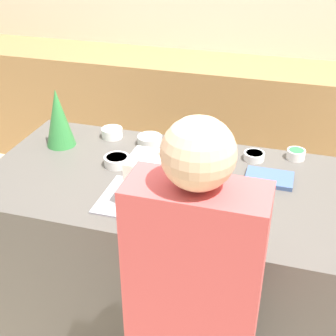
# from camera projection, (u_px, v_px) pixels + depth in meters

# --- Properties ---
(ground_plane) EXTENTS (12.00, 12.00, 0.00)m
(ground_plane) POSITION_uv_depth(u_px,v_px,m) (169.00, 320.00, 2.60)
(ground_plane) COLOR #C6B28E
(wall_back) EXTENTS (8.00, 0.05, 2.60)m
(wall_back) POSITION_uv_depth(u_px,v_px,m) (243.00, 7.00, 3.68)
(wall_back) COLOR beige
(wall_back) RESTS_ON ground_plane
(back_cabinet_block) EXTENTS (6.00, 0.60, 0.94)m
(back_cabinet_block) POSITION_uv_depth(u_px,v_px,m) (229.00, 120.00, 3.82)
(back_cabinet_block) COLOR #9E7547
(back_cabinet_block) RESTS_ON ground_plane
(kitchen_island) EXTENTS (1.73, 0.89, 0.92)m
(kitchen_island) POSITION_uv_depth(u_px,v_px,m) (169.00, 257.00, 2.37)
(kitchen_island) COLOR #514C47
(kitchen_island) RESTS_ON ground_plane
(baking_tray) EXTENTS (0.46, 0.31, 0.01)m
(baking_tray) POSITION_uv_depth(u_px,v_px,m) (153.00, 201.00, 1.98)
(baking_tray) COLOR #9E9EA8
(baking_tray) RESTS_ON kitchen_island
(gingerbread_house) EXTENTS (0.20, 0.17, 0.29)m
(gingerbread_house) POSITION_uv_depth(u_px,v_px,m) (153.00, 179.00, 1.92)
(gingerbread_house) COLOR #5B2D14
(gingerbread_house) RESTS_ON baking_tray
(decorative_tree) EXTENTS (0.15, 0.15, 0.31)m
(decorative_tree) POSITION_uv_depth(u_px,v_px,m) (58.00, 118.00, 2.37)
(decorative_tree) COLOR #33843D
(decorative_tree) RESTS_ON kitchen_island
(candy_bowl_far_right) EXTENTS (0.12, 0.12, 0.05)m
(candy_bowl_far_right) POSITION_uv_depth(u_px,v_px,m) (117.00, 160.00, 2.25)
(candy_bowl_far_right) COLOR white
(candy_bowl_far_right) RESTS_ON kitchen_island
(candy_bowl_near_tray_right) EXTENTS (0.10, 0.10, 0.04)m
(candy_bowl_near_tray_right) POSITION_uv_depth(u_px,v_px,m) (254.00, 156.00, 2.30)
(candy_bowl_near_tray_right) COLOR white
(candy_bowl_near_tray_right) RESTS_ON kitchen_island
(candy_bowl_behind_tray) EXTENTS (0.11, 0.11, 0.05)m
(candy_bowl_behind_tray) POSITION_uv_depth(u_px,v_px,m) (112.00, 132.00, 2.51)
(candy_bowl_behind_tray) COLOR white
(candy_bowl_behind_tray) RESTS_ON kitchen_island
(candy_bowl_center_rear) EXTENTS (0.14, 0.14, 0.05)m
(candy_bowl_center_rear) POSITION_uv_depth(u_px,v_px,m) (187.00, 147.00, 2.37)
(candy_bowl_center_rear) COLOR silver
(candy_bowl_center_rear) RESTS_ON kitchen_island
(candy_bowl_near_tray_left) EXTENTS (0.13, 0.13, 0.05)m
(candy_bowl_near_tray_left) POSITION_uv_depth(u_px,v_px,m) (150.00, 140.00, 2.44)
(candy_bowl_near_tray_left) COLOR silver
(candy_bowl_near_tray_left) RESTS_ON kitchen_island
(candy_bowl_far_left) EXTENTS (0.09, 0.09, 0.05)m
(candy_bowl_far_left) POSITION_uv_depth(u_px,v_px,m) (296.00, 154.00, 2.31)
(candy_bowl_far_left) COLOR white
(candy_bowl_far_left) RESTS_ON kitchen_island
(cookbook) EXTENTS (0.22, 0.15, 0.02)m
(cookbook) POSITION_uv_depth(u_px,v_px,m) (269.00, 178.00, 2.14)
(cookbook) COLOR #3F598C
(cookbook) RESTS_ON kitchen_island
(person) EXTENTS (0.41, 0.51, 1.56)m
(person) POSITION_uv_depth(u_px,v_px,m) (192.00, 326.00, 1.55)
(person) COLOR slate
(person) RESTS_ON ground_plane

